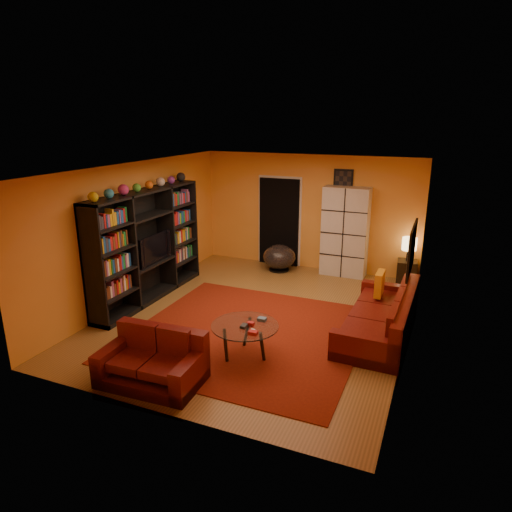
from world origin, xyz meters
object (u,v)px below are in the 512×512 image
at_px(coffee_table, 245,328).
at_px(storage_cabinet, 345,232).
at_px(entertainment_unit, 147,246).
at_px(table_lamp, 409,245).
at_px(sofa, 384,318).
at_px(bowl_chair, 279,257).
at_px(tv, 151,248).
at_px(side_table, 407,272).
at_px(loveseat, 154,361).

bearing_deg(coffee_table, storage_cabinet, 82.81).
distance_m(entertainment_unit, storage_cabinet, 4.23).
relative_size(entertainment_unit, table_lamp, 6.04).
bearing_deg(storage_cabinet, sofa, -63.81).
distance_m(sofa, bowl_chair, 3.55).
xyz_separation_m(tv, sofa, (4.37, 0.11, -0.71)).
xyz_separation_m(bowl_chair, side_table, (2.77, 0.25, -0.07)).
bearing_deg(sofa, bowl_chair, 139.87).
bearing_deg(entertainment_unit, table_lamp, 31.29).
bearing_deg(bowl_chair, table_lamp, 5.16).
relative_size(entertainment_unit, coffee_table, 3.05).
distance_m(entertainment_unit, coffee_table, 3.04).
bearing_deg(bowl_chair, coffee_table, -77.22).
bearing_deg(side_table, loveseat, -117.91).
xyz_separation_m(side_table, table_lamp, (0.00, -0.00, 0.60)).
bearing_deg(storage_cabinet, bowl_chair, -167.09).
height_order(coffee_table, bowl_chair, bowl_chair).
bearing_deg(side_table, table_lamp, -90.00).
relative_size(sofa, coffee_table, 2.49).
relative_size(side_table, table_lamp, 1.01).
height_order(entertainment_unit, storage_cabinet, entertainment_unit).
relative_size(loveseat, storage_cabinet, 0.70).
xyz_separation_m(loveseat, coffee_table, (0.85, 1.04, 0.16)).
distance_m(tv, table_lamp, 5.23).
relative_size(storage_cabinet, side_table, 3.92).
height_order(tv, storage_cabinet, storage_cabinet).
distance_m(entertainment_unit, sofa, 4.49).
bearing_deg(bowl_chair, loveseat, -89.70).
distance_m(sofa, storage_cabinet, 3.01).
bearing_deg(coffee_table, entertainment_unit, 152.42).
relative_size(tv, table_lamp, 1.93).
xyz_separation_m(sofa, storage_cabinet, (-1.25, 2.65, 0.70)).
bearing_deg(coffee_table, sofa, 40.74).
height_order(side_table, table_lamp, table_lamp).
distance_m(tv, loveseat, 3.10).
height_order(tv, sofa, tv).
height_order(bowl_chair, table_lamp, table_lamp).
relative_size(tv, side_table, 1.92).
bearing_deg(sofa, storage_cabinet, 116.61).
height_order(sofa, table_lamp, table_lamp).
height_order(entertainment_unit, tv, entertainment_unit).
bearing_deg(tv, side_table, -58.81).
distance_m(storage_cabinet, bowl_chair, 1.58).
bearing_deg(table_lamp, entertainment_unit, -148.71).
relative_size(tv, sofa, 0.39).
distance_m(loveseat, bowl_chair, 4.92).
bearing_deg(table_lamp, bowl_chair, -174.84).
xyz_separation_m(coffee_table, storage_cabinet, (0.53, 4.18, 0.53)).
height_order(tv, coffee_table, tv).
height_order(entertainment_unit, side_table, entertainment_unit).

